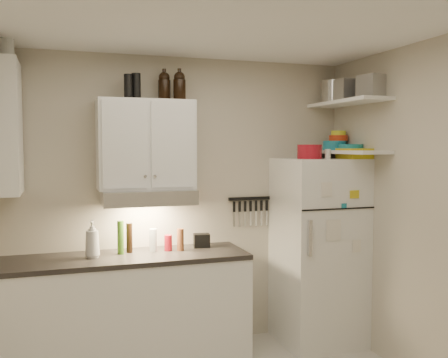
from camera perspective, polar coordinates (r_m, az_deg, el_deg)
name	(u,v)px	position (r m, az deg, el deg)	size (l,w,h in m)	color
ceiling	(232,12)	(3.14, 0.89, 18.51)	(3.20, 3.00, 0.02)	white
back_wall	(176,203)	(4.52, -5.46, -2.75)	(3.20, 0.02, 2.60)	beige
right_wall	(444,218)	(3.91, 23.80, -4.07)	(0.02, 3.00, 2.60)	beige
base_cabinet	(120,314)	(4.31, -11.81, -14.84)	(2.10, 0.60, 0.88)	white
countertop	(119,258)	(4.19, -11.90, -8.87)	(2.10, 0.62, 0.04)	#282522
upper_cabinet	(146,145)	(4.26, -8.92, 3.90)	(0.80, 0.33, 0.75)	white
range_hood	(148,197)	(4.22, -8.72, -2.01)	(0.76, 0.46, 0.12)	silver
fridge	(318,251)	(4.71, 10.71, -8.07)	(0.70, 0.68, 1.70)	white
shelf_hi	(348,102)	(4.62, 13.94, 8.49)	(0.30, 0.95, 0.03)	white
shelf_lo	(347,152)	(4.60, 13.85, 3.02)	(0.30, 0.95, 0.03)	white
knife_strip	(250,199)	(4.70, 2.96, -2.24)	(0.42, 0.02, 0.03)	black
dutch_oven	(309,152)	(4.50, 9.74, 3.10)	(0.22, 0.22, 0.13)	maroon
book_stack	(354,154)	(4.57, 14.67, 2.83)	(0.22, 0.28, 0.09)	gold
spice_jar	(328,154)	(4.53, 11.78, 2.82)	(0.05, 0.05, 0.09)	silver
stock_pot	(337,92)	(4.92, 12.78, 9.62)	(0.30, 0.30, 0.21)	silver
tin_a	(347,90)	(4.62, 13.92, 9.85)	(0.19, 0.17, 0.19)	#AAAAAD
tin_b	(372,87)	(4.45, 16.59, 10.08)	(0.19, 0.19, 0.19)	#AAAAAD
bowl_teal	(335,145)	(4.83, 12.52, 3.76)	(0.22, 0.22, 0.09)	teal
bowl_orange	(338,138)	(4.83, 12.94, 4.58)	(0.17, 0.17, 0.05)	red
bowl_yellow	(338,133)	(4.84, 12.94, 5.15)	(0.14, 0.14, 0.04)	#C9D024
plates	(351,147)	(4.67, 14.28, 3.54)	(0.22, 0.22, 0.05)	teal
growler_a	(164,86)	(4.36, -6.85, 10.51)	(0.11, 0.11, 0.25)	black
growler_b	(179,86)	(4.33, -5.11, 10.57)	(0.11, 0.11, 0.25)	black
thermos_a	(136,86)	(4.25, -10.00, 10.40)	(0.07, 0.07, 0.21)	black
thermos_b	(128,86)	(4.21, -10.90, 10.35)	(0.07, 0.07, 0.20)	black
side_jar	(5,48)	(4.12, -23.71, 13.52)	(0.12, 0.12, 0.16)	silver
soap_bottle	(92,237)	(4.14, -14.83, -6.42)	(0.13, 0.13, 0.34)	white
pepper_mill	(180,240)	(4.31, -5.01, -6.92)	(0.06, 0.06, 0.19)	brown
oil_bottle	(121,237)	(4.23, -11.74, -6.56)	(0.05, 0.05, 0.28)	#325C17
vinegar_bottle	(129,238)	(4.28, -10.76, -6.63)	(0.05, 0.05, 0.25)	black
clear_bottle	(153,240)	(4.30, -8.11, -6.93)	(0.06, 0.06, 0.19)	silver
red_jar	(168,243)	(4.32, -6.40, -7.26)	(0.07, 0.07, 0.14)	maroon
caddy	(202,240)	(4.44, -2.58, -7.03)	(0.14, 0.10, 0.12)	black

